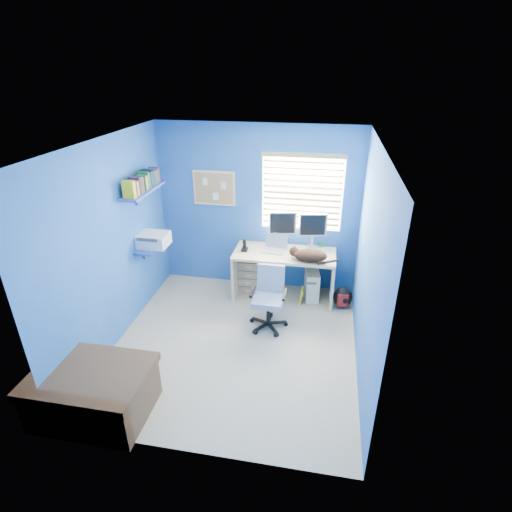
% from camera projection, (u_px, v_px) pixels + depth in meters
% --- Properties ---
extents(floor, '(3.00, 3.20, 0.00)m').
position_uv_depth(floor, '(235.00, 344.00, 5.08)').
color(floor, '#A59C85').
rests_on(floor, ground).
extents(ceiling, '(3.00, 3.20, 0.00)m').
position_uv_depth(ceiling, '(230.00, 144.00, 3.99)').
color(ceiling, white).
rests_on(ceiling, wall_back).
extents(wall_back, '(3.00, 0.01, 2.50)m').
position_uv_depth(wall_back, '(258.00, 210.00, 5.95)').
color(wall_back, '#1B569F').
rests_on(wall_back, ground).
extents(wall_front, '(3.00, 0.01, 2.50)m').
position_uv_depth(wall_front, '(186.00, 344.00, 3.12)').
color(wall_front, '#1B569F').
rests_on(wall_front, ground).
extents(wall_left, '(0.01, 3.20, 2.50)m').
position_uv_depth(wall_left, '(111.00, 246.00, 4.78)').
color(wall_left, '#1B569F').
rests_on(wall_left, ground).
extents(wall_right, '(0.01, 3.20, 2.50)m').
position_uv_depth(wall_right, '(368.00, 267.00, 4.29)').
color(wall_right, '#1B569F').
rests_on(wall_right, ground).
extents(desk, '(1.47, 0.65, 0.74)m').
position_uv_depth(desk, '(284.00, 275.00, 5.96)').
color(desk, tan).
rests_on(desk, floor).
extents(laptop, '(0.37, 0.31, 0.22)m').
position_uv_depth(laptop, '(274.00, 244.00, 5.80)').
color(laptop, silver).
rests_on(laptop, desk).
extents(monitor_left, '(0.41, 0.19, 0.54)m').
position_uv_depth(monitor_left, '(283.00, 229.00, 5.90)').
color(monitor_left, silver).
rests_on(monitor_left, desk).
extents(monitor_right, '(0.42, 0.19, 0.54)m').
position_uv_depth(monitor_right, '(313.00, 231.00, 5.83)').
color(monitor_right, silver).
rests_on(monitor_right, desk).
extents(phone, '(0.09, 0.11, 0.17)m').
position_uv_depth(phone, '(245.00, 245.00, 5.82)').
color(phone, black).
rests_on(phone, desk).
extents(mug, '(0.10, 0.09, 0.10)m').
position_uv_depth(mug, '(321.00, 247.00, 5.86)').
color(mug, '#19692B').
rests_on(mug, desk).
extents(cd_spindle, '(0.13, 0.13, 0.07)m').
position_uv_depth(cd_spindle, '(321.00, 250.00, 5.79)').
color(cd_spindle, silver).
rests_on(cd_spindle, desk).
extents(cat, '(0.51, 0.36, 0.17)m').
position_uv_depth(cat, '(310.00, 256.00, 5.52)').
color(cat, black).
rests_on(cat, desk).
extents(tower_pc, '(0.25, 0.46, 0.45)m').
position_uv_depth(tower_pc, '(312.00, 284.00, 6.01)').
color(tower_pc, beige).
rests_on(tower_pc, floor).
extents(drawer_boxes, '(0.35, 0.28, 0.54)m').
position_uv_depth(drawer_boxes, '(250.00, 275.00, 6.17)').
color(drawer_boxes, tan).
rests_on(drawer_boxes, floor).
extents(yellow_book, '(0.03, 0.17, 0.24)m').
position_uv_depth(yellow_book, '(301.00, 296.00, 5.91)').
color(yellow_book, yellow).
rests_on(yellow_book, floor).
extents(backpack, '(0.32, 0.27, 0.32)m').
position_uv_depth(backpack, '(342.00, 297.00, 5.79)').
color(backpack, black).
rests_on(backpack, floor).
extents(bed_corner, '(1.09, 0.77, 0.52)m').
position_uv_depth(bed_corner, '(94.00, 392.00, 3.99)').
color(bed_corner, brown).
rests_on(bed_corner, floor).
extents(office_chair, '(0.49, 0.49, 0.84)m').
position_uv_depth(office_chair, '(269.00, 305.00, 5.32)').
color(office_chair, black).
rests_on(office_chair, floor).
extents(window_blinds, '(1.15, 0.05, 1.10)m').
position_uv_depth(window_blinds, '(302.00, 193.00, 5.68)').
color(window_blinds, white).
rests_on(window_blinds, ground).
extents(corkboard, '(0.64, 0.02, 0.52)m').
position_uv_depth(corkboard, '(214.00, 188.00, 5.90)').
color(corkboard, tan).
rests_on(corkboard, ground).
extents(wall_shelves, '(0.42, 0.90, 1.05)m').
position_uv_depth(wall_shelves, '(147.00, 211.00, 5.34)').
color(wall_shelves, '#3150AC').
rests_on(wall_shelves, ground).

